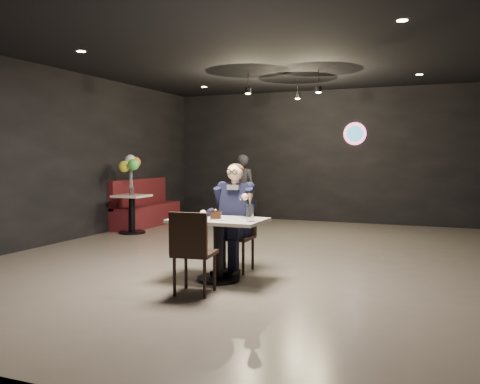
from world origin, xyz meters
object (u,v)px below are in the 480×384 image
at_px(main_table, 218,250).
at_px(passerby, 243,190).
at_px(sundae_glass, 250,213).
at_px(balloon_vase, 132,191).
at_px(side_table, 132,214).
at_px(chair_near, 195,252).
at_px(seated_man, 236,216).
at_px(booth_bench, 147,203).
at_px(chair_far, 236,236).

distance_m(main_table, passerby, 4.90).
xyz_separation_m(sundae_glass, balloon_vase, (-3.57, 2.89, -0.02)).
bearing_deg(side_table, chair_near, -47.63).
relative_size(chair_near, seated_man, 0.64).
distance_m(sundae_glass, passerby, 5.11).
bearing_deg(seated_man, booth_bench, 136.42).
distance_m(main_table, chair_far, 0.56).
relative_size(main_table, passerby, 0.71).
bearing_deg(chair_near, chair_far, 82.98).
relative_size(chair_near, balloon_vase, 5.95).
height_order(main_table, passerby, passerby).
distance_m(chair_near, balloon_vase, 4.66).
distance_m(sundae_glass, side_table, 4.62).
distance_m(seated_man, side_table, 3.88).
xyz_separation_m(main_table, balloon_vase, (-3.13, 2.82, 0.45)).
bearing_deg(passerby, side_table, 50.47).
xyz_separation_m(balloon_vase, passerby, (1.60, 1.82, -0.06)).
bearing_deg(seated_man, sundae_glass, -55.16).
xyz_separation_m(seated_man, balloon_vase, (-3.13, 2.27, 0.11)).
distance_m(seated_man, sundae_glass, 0.77).
bearing_deg(sundae_glass, chair_near, -128.76).
distance_m(sundae_glass, balloon_vase, 4.59).
xyz_separation_m(chair_far, side_table, (-3.13, 2.27, -0.09)).
relative_size(sundae_glass, passerby, 0.12).
xyz_separation_m(sundae_glass, passerby, (-1.97, 4.71, -0.08)).
height_order(sundae_glass, side_table, sundae_glass).
xyz_separation_m(sundae_glass, side_table, (-3.57, 2.89, -0.48)).
height_order(chair_near, balloon_vase, chair_near).
height_order(main_table, balloon_vase, balloon_vase).
distance_m(chair_far, side_table, 3.87).
xyz_separation_m(booth_bench, side_table, (0.30, -1.00, -0.14)).
bearing_deg(balloon_vase, chair_near, -47.63).
height_order(main_table, booth_bench, booth_bench).
xyz_separation_m(booth_bench, balloon_vase, (0.30, -1.00, 0.32)).
relative_size(chair_far, passerby, 0.60).
relative_size(main_table, chair_far, 1.20).
distance_m(chair_near, booth_bench, 5.61).
distance_m(side_table, balloon_vase, 0.46).
distance_m(chair_far, chair_near, 1.17).
bearing_deg(chair_far, passerby, 110.57).
bearing_deg(chair_far, main_table, -90.00).
bearing_deg(seated_man, balloon_vase, 144.11).
bearing_deg(chair_far, chair_near, -90.00).
bearing_deg(balloon_vase, passerby, 48.73).
bearing_deg(main_table, seated_man, 90.00).
distance_m(main_table, chair_near, 0.62).
bearing_deg(booth_bench, chair_far, -43.58).
height_order(main_table, chair_far, chair_far).
relative_size(side_table, balloon_vase, 4.77).
xyz_separation_m(chair_near, passerby, (-1.53, 5.26, 0.31)).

